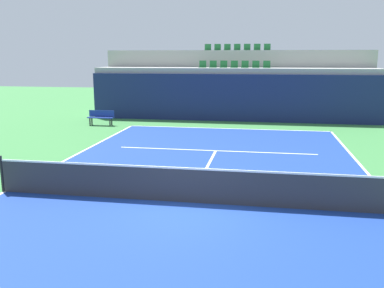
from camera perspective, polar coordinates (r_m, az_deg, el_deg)
ground_plane at (r=11.40m, az=-0.46°, el=-8.01°), size 80.00×80.00×0.00m
court_surface at (r=11.40m, az=-0.46°, el=-7.98°), size 11.00×24.00×0.01m
baseline_far at (r=22.91m, az=4.85°, el=2.11°), size 11.00×0.10×0.00m
sideline_left at (r=13.43m, az=-24.13°, el=-5.92°), size 0.10×24.00×0.00m
service_line_far at (r=17.49m, az=3.26°, el=-0.92°), size 8.26×0.10×0.00m
centre_service_line at (r=14.41m, az=1.80°, el=-3.69°), size 0.10×6.40×0.00m
back_wall at (r=25.49m, az=5.46°, el=6.28°), size 17.50×0.30×2.84m
stands_tier_lower at (r=26.82m, az=5.69°, el=6.91°), size 17.50×2.40×3.18m
stands_tier_upper at (r=29.17m, az=6.06°, el=8.38°), size 17.50×2.40×4.27m
seating_row_lower at (r=26.82m, az=5.78°, el=10.58°), size 4.46×0.44×0.44m
seating_row_upper at (r=29.22m, az=6.17°, el=12.82°), size 4.46×0.44×0.44m
tennis_net at (r=11.24m, az=-0.47°, el=-5.57°), size 11.08×0.08×1.07m
player_bench at (r=24.50m, az=-12.30°, el=3.69°), size 1.50×0.40×0.85m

